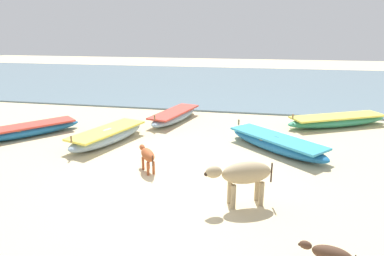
{
  "coord_description": "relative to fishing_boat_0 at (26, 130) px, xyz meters",
  "views": [
    {
      "loc": [
        2.07,
        -7.78,
        3.75
      ],
      "look_at": [
        -0.06,
        2.53,
        0.6
      ],
      "focal_mm": 30.13,
      "sensor_mm": 36.0,
      "label": 1
    }
  ],
  "objects": [
    {
      "name": "ground",
      "position": [
        6.3,
        -2.17,
        -0.24
      ],
      "size": [
        80.0,
        80.0,
        0.0
      ],
      "primitive_type": "plane",
      "color": "beige"
    },
    {
      "name": "sea_water",
      "position": [
        6.3,
        15.14,
        -0.2
      ],
      "size": [
        60.0,
        20.0,
        0.08
      ],
      "primitive_type": "cube",
      "color": "slate",
      "rests_on": "ground"
    },
    {
      "name": "fishing_boat_0",
      "position": [
        0.0,
        0.0,
        0.0
      ],
      "size": [
        3.15,
        3.62,
        0.63
      ],
      "rotation": [
        0.0,
        0.0,
        4.04
      ],
      "color": "#1E669E",
      "rests_on": "ground"
    },
    {
      "name": "fishing_boat_2",
      "position": [
        9.05,
        0.34,
        0.02
      ],
      "size": [
        3.49,
        3.29,
        0.68
      ],
      "rotation": [
        0.0,
        0.0,
        2.41
      ],
      "color": "#1E669E",
      "rests_on": "ground"
    },
    {
      "name": "fishing_boat_3",
      "position": [
        11.65,
        3.78,
        0.01
      ],
      "size": [
        4.5,
        2.91,
        0.66
      ],
      "rotation": [
        0.0,
        0.0,
        3.61
      ],
      "color": "#338C66",
      "rests_on": "ground"
    },
    {
      "name": "fishing_boat_5",
      "position": [
        4.87,
        3.19,
        0.01
      ],
      "size": [
        1.74,
        3.64,
        0.65
      ],
      "rotation": [
        0.0,
        0.0,
        4.47
      ],
      "color": "#8CA5B7",
      "rests_on": "ground"
    },
    {
      "name": "fishing_boat_6",
      "position": [
        3.31,
        -0.05,
        0.03
      ],
      "size": [
        1.98,
        3.54,
        0.7
      ],
      "rotation": [
        0.0,
        0.0,
        4.41
      ],
      "color": "#8CA5B7",
      "rests_on": "ground"
    },
    {
      "name": "cow_adult_dun",
      "position": [
        8.18,
        -3.35,
        0.49
      ],
      "size": [
        1.51,
        0.9,
        1.02
      ],
      "rotation": [
        0.0,
        0.0,
        3.55
      ],
      "color": "tan",
      "rests_on": "ground"
    },
    {
      "name": "calf_near_rust",
      "position": [
        5.48,
        -2.07,
        0.24
      ],
      "size": [
        0.78,
        0.91,
        0.67
      ],
      "rotation": [
        0.0,
        0.0,
        2.23
      ],
      "color": "#9E4C28",
      "rests_on": "ground"
    },
    {
      "name": "calf_far_dark",
      "position": [
        9.63,
        -5.34,
        0.15
      ],
      "size": [
        0.83,
        0.38,
        0.55
      ],
      "rotation": [
        0.0,
        0.0,
        2.89
      ],
      "color": "#4C3323",
      "rests_on": "ground"
    }
  ]
}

